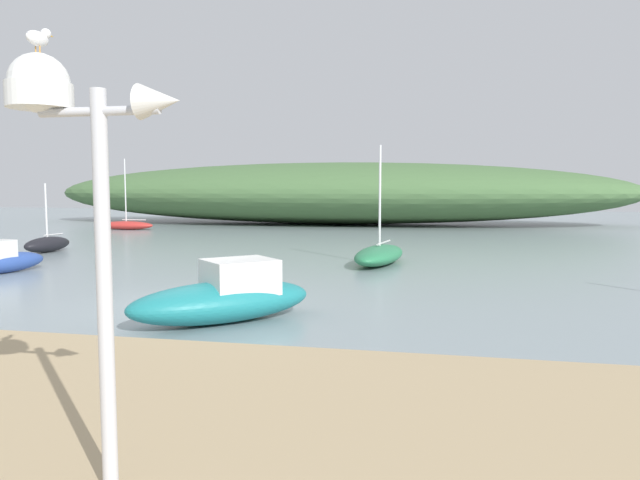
# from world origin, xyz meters

# --- Properties ---
(ground_plane) EXTENTS (120.00, 120.00, 0.00)m
(ground_plane) POSITION_xyz_m (0.00, 0.00, 0.00)
(ground_plane) COLOR gray
(distant_hill) EXTENTS (43.82, 12.68, 4.53)m
(distant_hill) POSITION_xyz_m (-2.45, 30.95, 2.26)
(distant_hill) COLOR #476B3D
(distant_hill) RESTS_ON ground
(mast_structure) EXTENTS (1.39, 0.49, 3.38)m
(mast_structure) POSITION_xyz_m (2.80, -7.81, 2.97)
(mast_structure) COLOR silver
(mast_structure) RESTS_ON beach_sand
(seagull_on_radar) EXTENTS (0.12, 0.28, 0.20)m
(seagull_on_radar) POSITION_xyz_m (2.58, -7.79, 3.70)
(seagull_on_radar) COLOR orange
(seagull_on_radar) RESTS_ON mast_structure
(sailboat_east_reach) EXTENTS (1.93, 4.10, 4.03)m
(sailboat_east_reach) POSITION_xyz_m (3.62, 7.80, 0.33)
(sailboat_east_reach) COLOR #287A4C
(sailboat_east_reach) RESTS_ON ground
(sailboat_far_right) EXTENTS (1.01, 2.47, 2.79)m
(sailboat_far_right) POSITION_xyz_m (-10.06, 9.02, 0.33)
(sailboat_far_right) COLOR black
(sailboat_far_right) RESTS_ON ground
(sailboat_mid_channel) EXTENTS (3.61, 1.12, 4.46)m
(sailboat_mid_channel) POSITION_xyz_m (-13.85, 21.66, 0.30)
(sailboat_mid_channel) COLOR #B72D28
(sailboat_mid_channel) RESTS_ON ground
(motorboat_near_shore) EXTENTS (3.60, 3.55, 1.19)m
(motorboat_near_shore) POSITION_xyz_m (1.58, -1.33, 0.48)
(motorboat_near_shore) COLOR teal
(motorboat_near_shore) RESTS_ON ground
(motorboat_off_point) EXTENTS (1.33, 2.80, 1.02)m
(motorboat_off_point) POSITION_xyz_m (-7.43, 3.47, 0.40)
(motorboat_off_point) COLOR #2D4C9E
(motorboat_off_point) RESTS_ON ground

